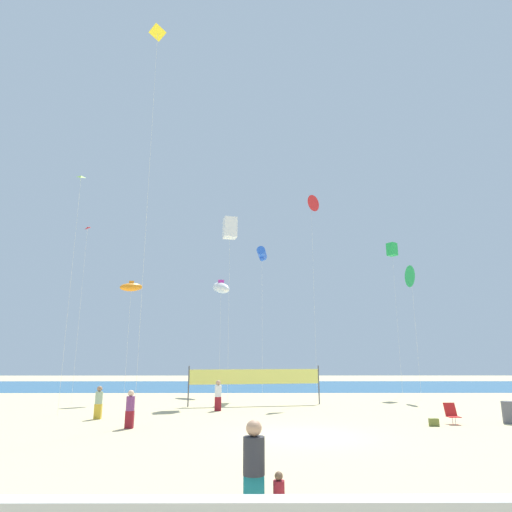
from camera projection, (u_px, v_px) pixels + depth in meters
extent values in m
plane|color=#D1BC89|center=(307.00, 436.00, 16.34)|extent=(120.00, 120.00, 0.00)
cube|color=#28608C|center=(272.00, 386.00, 46.50)|extent=(120.00, 20.00, 0.01)
cube|color=#19727A|center=(254.00, 499.00, 7.75)|extent=(0.38, 0.23, 0.79)
cylinder|color=#2D2D33|center=(254.00, 456.00, 7.91)|extent=(0.40, 0.40, 0.65)
sphere|color=tan|center=(254.00, 428.00, 8.02)|extent=(0.29, 0.29, 0.29)
cylinder|color=maroon|center=(279.00, 491.00, 7.65)|extent=(0.20, 0.20, 0.33)
sphere|color=brown|center=(279.00, 476.00, 7.71)|extent=(0.15, 0.15, 0.15)
cube|color=gold|center=(98.00, 411.00, 21.00)|extent=(0.33, 0.20, 0.70)
cylinder|color=#99B28C|center=(99.00, 398.00, 21.15)|extent=(0.35, 0.35, 0.58)
sphere|color=#997051|center=(100.00, 389.00, 21.24)|extent=(0.26, 0.26, 0.26)
cube|color=maroon|center=(218.00, 404.00, 24.33)|extent=(0.36, 0.22, 0.75)
cylinder|color=white|center=(218.00, 391.00, 24.48)|extent=(0.38, 0.38, 0.62)
sphere|color=tan|center=(218.00, 383.00, 24.59)|extent=(0.28, 0.28, 0.28)
cube|color=maroon|center=(129.00, 420.00, 18.20)|extent=(0.34, 0.20, 0.70)
cylinder|color=#7A3872|center=(130.00, 404.00, 18.34)|extent=(0.35, 0.35, 0.58)
sphere|color=beige|center=(131.00, 393.00, 18.44)|extent=(0.26, 0.26, 0.26)
cube|color=red|center=(454.00, 417.00, 19.29)|extent=(0.52, 0.48, 0.03)
cube|color=red|center=(450.00, 409.00, 19.64)|extent=(0.52, 0.23, 0.57)
cylinder|color=silver|center=(455.00, 421.00, 19.12)|extent=(0.03, 0.03, 0.32)
cylinder|color=silver|center=(453.00, 420.00, 19.40)|extent=(0.03, 0.03, 0.32)
cylinder|color=#595960|center=(508.00, 412.00, 19.67)|extent=(0.53, 0.53, 0.95)
cylinder|color=#4C4C51|center=(189.00, 386.00, 26.54)|extent=(0.08, 0.08, 2.40)
cylinder|color=#4C4C51|center=(319.00, 385.00, 28.10)|extent=(0.08, 0.08, 2.40)
cube|color=#EAE566|center=(256.00, 377.00, 27.45)|extent=(8.19, 1.58, 0.90)
cube|color=olive|center=(434.00, 422.00, 18.77)|extent=(0.40, 0.20, 0.32)
cylinder|color=silver|center=(262.00, 323.00, 34.05)|extent=(0.01, 0.01, 11.15)
cylinder|color=blue|center=(262.00, 253.00, 35.33)|extent=(0.89, 2.35, 0.67)
sphere|color=blue|center=(262.00, 259.00, 35.23)|extent=(0.40, 0.40, 0.40)
cylinder|color=silver|center=(416.00, 336.00, 32.40)|extent=(0.01, 0.01, 9.00)
cone|color=green|center=(411.00, 276.00, 33.44)|extent=(0.44, 1.71, 1.69)
cylinder|color=silver|center=(220.00, 340.00, 36.71)|extent=(0.01, 0.01, 8.81)
ellipsoid|color=white|center=(221.00, 288.00, 37.72)|extent=(2.26, 2.78, 1.55)
cube|color=#D833A5|center=(221.00, 283.00, 37.81)|extent=(0.52, 0.06, 0.65)
cylinder|color=silver|center=(70.00, 289.00, 23.92)|extent=(0.01, 0.01, 13.14)
pyramid|color=#8CD833|center=(81.00, 177.00, 25.42)|extent=(0.52, 0.53, 0.27)
cylinder|color=silver|center=(314.00, 297.00, 31.93)|extent=(0.01, 0.01, 14.47)
cone|color=red|center=(311.00, 204.00, 33.60)|extent=(1.28, 1.18, 1.29)
cylinder|color=silver|center=(80.00, 312.00, 29.55)|extent=(0.01, 0.01, 11.84)
pyramid|color=red|center=(87.00, 228.00, 30.89)|extent=(0.57, 0.57, 0.31)
cylinder|color=silver|center=(147.00, 208.00, 21.03)|extent=(0.01, 0.01, 19.80)
pyramid|color=yellow|center=(158.00, 33.00, 23.36)|extent=(0.69, 0.68, 0.50)
cylinder|color=silver|center=(397.00, 320.00, 36.06)|extent=(0.01, 0.01, 11.98)
cube|color=green|center=(392.00, 249.00, 37.43)|extent=(0.97, 0.97, 1.10)
cylinder|color=silver|center=(128.00, 343.00, 30.32)|extent=(0.01, 0.01, 7.82)
ellipsoid|color=orange|center=(131.00, 287.00, 31.22)|extent=(1.74, 1.53, 0.78)
cube|color=orange|center=(131.00, 284.00, 31.28)|extent=(0.34, 0.06, 0.42)
cylinder|color=silver|center=(229.00, 311.00, 30.89)|extent=(0.01, 0.01, 12.28)
cube|color=white|center=(230.00, 228.00, 32.30)|extent=(1.16, 1.16, 1.52)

